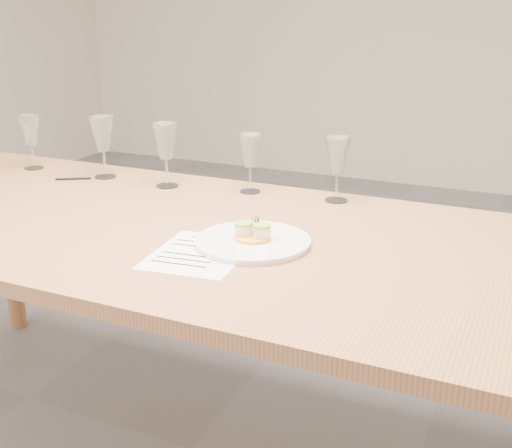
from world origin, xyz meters
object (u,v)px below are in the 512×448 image
at_px(wine_glass_0, 30,132).
at_px(wine_glass_2, 165,143).
at_px(recipe_sheet, 199,253).
at_px(wine_glass_3, 250,152).
at_px(dining_table, 182,248).
at_px(wine_glass_1, 102,135).
at_px(dinner_plate, 253,240).
at_px(wine_glass_4, 338,157).
at_px(ballpoint_pen, 73,179).

relative_size(wine_glass_0, wine_glass_2, 0.93).
relative_size(recipe_sheet, wine_glass_3, 1.61).
distance_m(recipe_sheet, wine_glass_0, 1.13).
bearing_deg(dining_table, wine_glass_1, 146.71).
bearing_deg(wine_glass_2, dinner_plate, -37.70).
bearing_deg(dining_table, wine_glass_4, 51.71).
bearing_deg(wine_glass_1, recipe_sheet, -37.12).
distance_m(recipe_sheet, ballpoint_pen, 0.87).
height_order(dining_table, dinner_plate, dinner_plate).
distance_m(dinner_plate, wine_glass_1, 0.88).
xyz_separation_m(wine_glass_0, wine_glass_4, (1.16, 0.07, 0.00)).
xyz_separation_m(wine_glass_1, wine_glass_4, (0.84, 0.06, -0.01)).
distance_m(ballpoint_pen, wine_glass_1, 0.18).
bearing_deg(wine_glass_2, wine_glass_4, 7.55).
xyz_separation_m(wine_glass_1, wine_glass_3, (0.55, 0.04, -0.02)).
bearing_deg(wine_glass_2, wine_glass_0, 179.54).
relative_size(ballpoint_pen, wine_glass_2, 0.50).
relative_size(wine_glass_2, wine_glass_3, 1.12).
relative_size(dining_table, wine_glass_0, 11.98).
height_order(dinner_plate, wine_glass_1, wine_glass_1).
relative_size(recipe_sheet, wine_glass_1, 1.42).
bearing_deg(dinner_plate, wine_glass_0, 160.25).
relative_size(dinner_plate, wine_glass_1, 1.37).
height_order(recipe_sheet, wine_glass_2, wine_glass_2).
distance_m(dining_table, wine_glass_0, 0.93).
relative_size(dinner_plate, wine_glass_3, 1.55).
height_order(dining_table, wine_glass_2, wine_glass_2).
height_order(ballpoint_pen, wine_glass_3, wine_glass_3).
bearing_deg(wine_glass_1, wine_glass_0, -178.86).
xyz_separation_m(wine_glass_1, wine_glass_2, (0.27, -0.01, -0.00)).
xyz_separation_m(recipe_sheet, wine_glass_2, (-0.41, 0.50, 0.15)).
height_order(wine_glass_3, wine_glass_4, wine_glass_4).
distance_m(dinner_plate, wine_glass_4, 0.49).
bearing_deg(ballpoint_pen, wine_glass_0, 132.17).
bearing_deg(recipe_sheet, dinner_plate, 43.18).
bearing_deg(wine_glass_4, wine_glass_2, -172.45).
xyz_separation_m(dining_table, wine_glass_4, (0.32, 0.41, 0.21)).
bearing_deg(wine_glass_0, dining_table, -21.61).
distance_m(wine_glass_2, wine_glass_3, 0.29).
xyz_separation_m(dining_table, wine_glass_2, (-0.25, 0.33, 0.22)).
bearing_deg(wine_glass_3, wine_glass_0, -176.73).
relative_size(recipe_sheet, wine_glass_2, 1.43).
xyz_separation_m(ballpoint_pen, wine_glass_4, (0.92, 0.14, 0.14)).
bearing_deg(wine_glass_4, dining_table, -128.29).
bearing_deg(wine_glass_3, dining_table, -94.77).
height_order(ballpoint_pen, wine_glass_2, wine_glass_2).
xyz_separation_m(ballpoint_pen, wine_glass_1, (0.08, 0.08, 0.15)).
height_order(wine_glass_0, wine_glass_3, wine_glass_0).
relative_size(recipe_sheet, wine_glass_0, 1.53).
xyz_separation_m(dining_table, dinner_plate, (0.25, -0.06, 0.08)).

